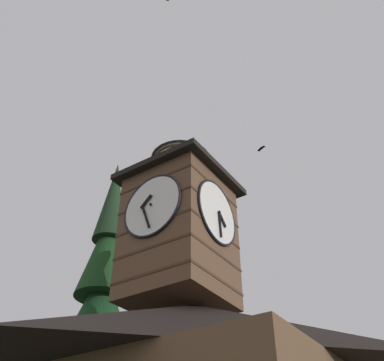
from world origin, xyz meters
name	(u,v)px	position (x,y,z in m)	size (l,w,h in m)	color
clock_tower	(180,223)	(0.09, -1.99, 11.80)	(4.14, 4.14, 7.90)	brown
moon	(58,353)	(-18.30, -29.73, 15.51)	(2.13, 2.13, 2.13)	silver
flying_bird_high	(261,148)	(-5.40, -0.43, 18.87)	(0.31, 0.54, 0.11)	black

